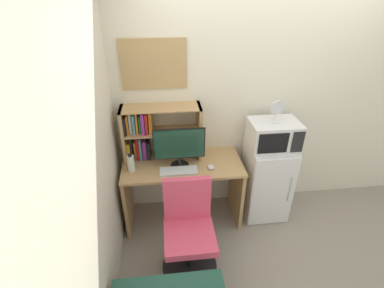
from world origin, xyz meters
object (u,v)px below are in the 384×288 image
(hutch_bookshelf, at_px, (149,131))
(wall_corkboard, at_px, (154,64))
(keyboard, at_px, (179,171))
(desk_fan, at_px, (276,111))
(mini_fridge, at_px, (266,180))
(microwave, at_px, (273,134))
(monitor, at_px, (179,146))
(computer_mouse, at_px, (211,167))
(desk_chair, at_px, (189,234))
(water_bottle, at_px, (131,163))

(hutch_bookshelf, bearing_deg, wall_corkboard, 50.70)
(keyboard, distance_m, wall_corkboard, 1.09)
(desk_fan, bearing_deg, mini_fridge, 10.62)
(microwave, bearing_deg, wall_corkboard, 167.43)
(monitor, xyz_separation_m, desk_fan, (0.99, 0.06, 0.32))
(computer_mouse, relative_size, desk_chair, 0.09)
(microwave, distance_m, wall_corkboard, 1.43)
(desk_chair, bearing_deg, monitor, 93.30)
(keyboard, relative_size, water_bottle, 1.97)
(desk_fan, bearing_deg, desk_chair, -146.14)
(computer_mouse, distance_m, mini_fridge, 0.78)
(computer_mouse, bearing_deg, keyboard, -176.26)
(keyboard, bearing_deg, wall_corkboard, 113.60)
(desk_fan, bearing_deg, keyboard, -171.05)
(keyboard, bearing_deg, hutch_bookshelf, 130.47)
(desk_chair, relative_size, wall_corkboard, 1.44)
(keyboard, bearing_deg, computer_mouse, 3.74)
(hutch_bookshelf, height_order, water_bottle, hutch_bookshelf)
(keyboard, bearing_deg, monitor, 78.97)
(microwave, relative_size, desk_fan, 2.19)
(monitor, bearing_deg, desk_chair, -86.70)
(keyboard, distance_m, computer_mouse, 0.34)
(mini_fridge, bearing_deg, microwave, 89.86)
(microwave, bearing_deg, mini_fridge, -90.14)
(hutch_bookshelf, bearing_deg, microwave, -7.10)
(wall_corkboard, bearing_deg, keyboard, -66.40)
(keyboard, bearing_deg, desk_fan, 8.95)
(mini_fridge, xyz_separation_m, wall_corkboard, (-1.22, 0.27, 1.31))
(monitor, bearing_deg, wall_corkboard, 122.18)
(desk_fan, bearing_deg, microwave, 24.67)
(monitor, xyz_separation_m, wall_corkboard, (-0.21, 0.33, 0.75))
(mini_fridge, bearing_deg, desk_fan, -169.38)
(computer_mouse, xyz_separation_m, microwave, (0.69, 0.14, 0.27))
(keyboard, distance_m, desk_chair, 0.63)
(monitor, relative_size, water_bottle, 2.69)
(hutch_bookshelf, relative_size, wall_corkboard, 1.28)
(monitor, bearing_deg, water_bottle, -177.33)
(hutch_bookshelf, distance_m, wall_corkboard, 0.69)
(keyboard, height_order, mini_fridge, mini_fridge)
(mini_fridge, bearing_deg, hutch_bookshelf, 172.77)
(keyboard, height_order, microwave, microwave)
(monitor, distance_m, water_bottle, 0.52)
(keyboard, relative_size, mini_fridge, 0.42)
(microwave, distance_m, desk_fan, 0.28)
(computer_mouse, height_order, desk_chair, desk_chair)
(desk_fan, bearing_deg, computer_mouse, -168.50)
(wall_corkboard, bearing_deg, microwave, -12.57)
(mini_fridge, relative_size, microwave, 1.80)
(computer_mouse, bearing_deg, mini_fridge, 11.49)
(mini_fridge, relative_size, desk_fan, 3.93)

